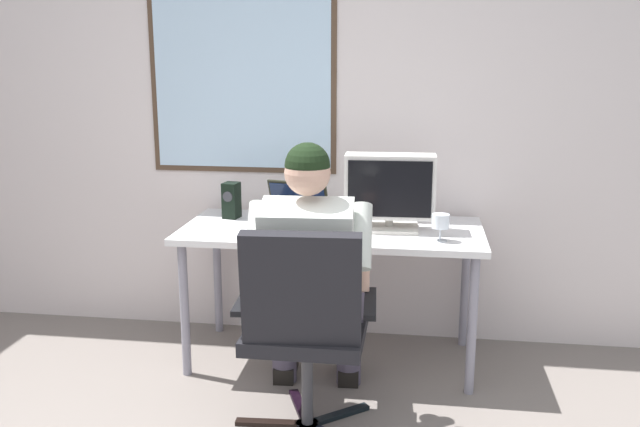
{
  "coord_description": "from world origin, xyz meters",
  "views": [
    {
      "loc": [
        0.65,
        -1.53,
        1.59
      ],
      "look_at": [
        0.21,
        1.52,
        0.88
      ],
      "focal_mm": 38.82,
      "sensor_mm": 36.0,
      "label": 1
    }
  ],
  "objects_px": {
    "office_chair": "(304,319)",
    "desk_speaker": "(231,200)",
    "crt_monitor": "(390,188)",
    "laptop": "(293,214)",
    "person_seated": "(311,273)",
    "wine_glass": "(441,223)",
    "desk": "(332,240)"
  },
  "relations": [
    {
      "from": "desk",
      "to": "office_chair",
      "type": "xyz_separation_m",
      "value": [
        -0.01,
        -0.8,
        -0.11
      ]
    },
    {
      "from": "crt_monitor",
      "to": "laptop",
      "type": "distance_m",
      "value": 0.52
    },
    {
      "from": "desk",
      "to": "desk_speaker",
      "type": "xyz_separation_m",
      "value": [
        -0.57,
        0.14,
        0.16
      ]
    },
    {
      "from": "laptop",
      "to": "wine_glass",
      "type": "relative_size",
      "value": 2.96
    },
    {
      "from": "desk",
      "to": "office_chair",
      "type": "height_order",
      "value": "office_chair"
    },
    {
      "from": "wine_glass",
      "to": "desk",
      "type": "bearing_deg",
      "value": 161.62
    },
    {
      "from": "person_seated",
      "to": "wine_glass",
      "type": "bearing_deg",
      "value": 33.85
    },
    {
      "from": "office_chair",
      "to": "desk_speaker",
      "type": "height_order",
      "value": "office_chair"
    },
    {
      "from": "person_seated",
      "to": "wine_glass",
      "type": "distance_m",
      "value": 0.7
    },
    {
      "from": "office_chair",
      "to": "crt_monitor",
      "type": "height_order",
      "value": "crt_monitor"
    },
    {
      "from": "desk",
      "to": "crt_monitor",
      "type": "distance_m",
      "value": 0.4
    },
    {
      "from": "office_chair",
      "to": "crt_monitor",
      "type": "relative_size",
      "value": 2.07
    },
    {
      "from": "laptop",
      "to": "crt_monitor",
      "type": "bearing_deg",
      "value": -3.22
    },
    {
      "from": "desk_speaker",
      "to": "desk",
      "type": "bearing_deg",
      "value": -13.81
    },
    {
      "from": "crt_monitor",
      "to": "desk_speaker",
      "type": "distance_m",
      "value": 0.87
    },
    {
      "from": "person_seated",
      "to": "crt_monitor",
      "type": "xyz_separation_m",
      "value": [
        0.31,
        0.57,
        0.28
      ]
    },
    {
      "from": "person_seated",
      "to": "laptop",
      "type": "distance_m",
      "value": 0.63
    },
    {
      "from": "office_chair",
      "to": "desk_speaker",
      "type": "bearing_deg",
      "value": 120.54
    },
    {
      "from": "desk",
      "to": "wine_glass",
      "type": "relative_size",
      "value": 11.76
    },
    {
      "from": "office_chair",
      "to": "desk_speaker",
      "type": "distance_m",
      "value": 1.13
    },
    {
      "from": "desk",
      "to": "laptop",
      "type": "distance_m",
      "value": 0.25
    },
    {
      "from": "office_chair",
      "to": "crt_monitor",
      "type": "bearing_deg",
      "value": 69.7
    },
    {
      "from": "desk",
      "to": "desk_speaker",
      "type": "relative_size",
      "value": 7.91
    },
    {
      "from": "laptop",
      "to": "desk_speaker",
      "type": "distance_m",
      "value": 0.37
    },
    {
      "from": "laptop",
      "to": "desk",
      "type": "bearing_deg",
      "value": -9.57
    },
    {
      "from": "laptop",
      "to": "desk_speaker",
      "type": "relative_size",
      "value": 1.99
    },
    {
      "from": "crt_monitor",
      "to": "laptop",
      "type": "bearing_deg",
      "value": 176.78
    },
    {
      "from": "desk_speaker",
      "to": "person_seated",
      "type": "bearing_deg",
      "value": -52.06
    },
    {
      "from": "office_chair",
      "to": "desk_speaker",
      "type": "relative_size",
      "value": 4.85
    },
    {
      "from": "office_chair",
      "to": "wine_glass",
      "type": "distance_m",
      "value": 0.87
    },
    {
      "from": "wine_glass",
      "to": "person_seated",
      "type": "bearing_deg",
      "value": -146.15
    },
    {
      "from": "crt_monitor",
      "to": "desk_speaker",
      "type": "xyz_separation_m",
      "value": [
        -0.86,
        0.13,
        -0.11
      ]
    }
  ]
}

